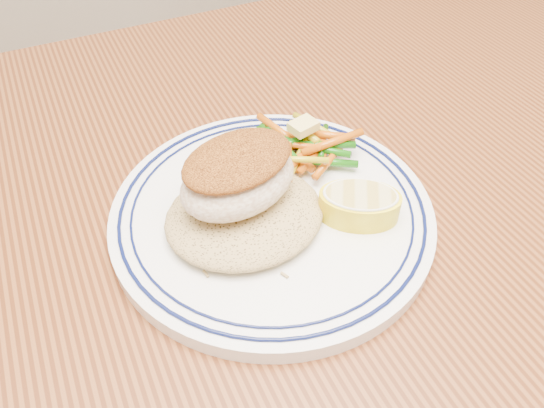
{
  "coord_description": "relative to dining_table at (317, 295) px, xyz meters",
  "views": [
    {
      "loc": [
        -0.18,
        -0.27,
        1.09
      ],
      "look_at": [
        -0.04,
        0.03,
        0.77
      ],
      "focal_mm": 35.0,
      "sensor_mm": 36.0,
      "label": 1
    }
  ],
  "objects": [
    {
      "name": "dining_table",
      "position": [
        0.0,
        0.0,
        0.0
      ],
      "size": [
        1.5,
        0.9,
        0.75
      ],
      "color": "#4E240F",
      "rests_on": "ground"
    },
    {
      "name": "plate",
      "position": [
        -0.04,
        0.03,
        0.11
      ],
      "size": [
        0.28,
        0.28,
        0.02
      ],
      "color": "white",
      "rests_on": "dining_table"
    },
    {
      "name": "rice_pilaf",
      "position": [
        -0.06,
        0.02,
        0.12
      ],
      "size": [
        0.13,
        0.12,
        0.03
      ],
      "primitive_type": "ellipsoid",
      "color": "#A38851",
      "rests_on": "plate"
    },
    {
      "name": "fish_fillet",
      "position": [
        -0.06,
        0.03,
        0.16
      ],
      "size": [
        0.12,
        0.1,
        0.05
      ],
      "color": "beige",
      "rests_on": "rice_pilaf"
    },
    {
      "name": "vegetable_pile",
      "position": [
        0.01,
        0.08,
        0.13
      ],
      "size": [
        0.1,
        0.1,
        0.03
      ],
      "color": "#B3A113",
      "rests_on": "plate"
    },
    {
      "name": "butter_pat",
      "position": [
        0.02,
        0.08,
        0.15
      ],
      "size": [
        0.03,
        0.02,
        0.01
      ],
      "primitive_type": "cube",
      "rotation": [
        0.0,
        0.0,
        0.25
      ],
      "color": "#EAD972",
      "rests_on": "vegetable_pile"
    },
    {
      "name": "lemon_wedge",
      "position": [
        0.03,
        -0.01,
        0.13
      ],
      "size": [
        0.09,
        0.09,
        0.03
      ],
      "color": "yellow",
      "rests_on": "plate"
    }
  ]
}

